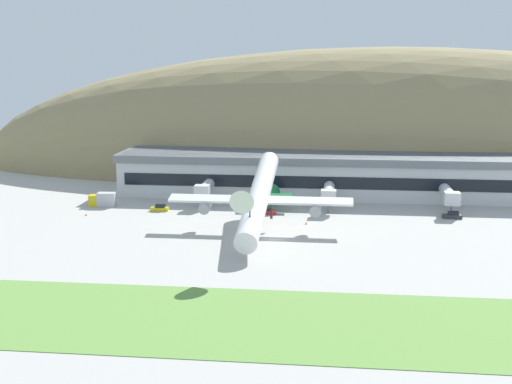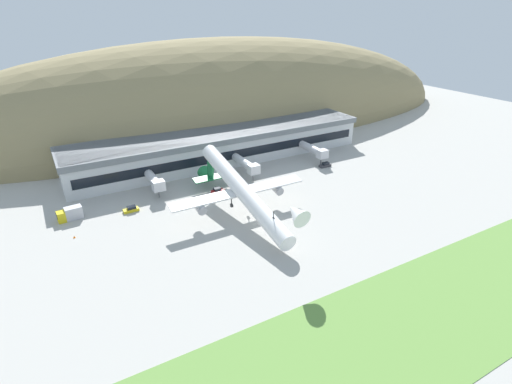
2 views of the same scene
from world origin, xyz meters
name	(u,v)px [view 1 (image 1 of 2)]	position (x,y,z in m)	size (l,w,h in m)	color
ground_plane	(275,240)	(0.00, 0.00, 0.00)	(379.64, 379.64, 0.00)	#ADAAA3
grass_strip_foreground	(247,321)	(0.00, -43.00, 0.04)	(341.67, 26.02, 0.08)	#669342
hill_backdrop	(390,169)	(27.87, 89.35, 0.00)	(263.89, 77.33, 75.03)	#8E7F56
terminal_building	(327,171)	(9.12, 46.37, 6.03)	(105.80, 20.10, 10.65)	silver
jetway_0	(205,188)	(-19.54, 30.41, 3.99)	(3.38, 11.53, 5.43)	silver
jetway_1	(329,192)	(9.79, 29.05, 3.99)	(3.38, 14.08, 5.43)	silver
jetway_2	(449,195)	(36.95, 29.33, 3.99)	(3.38, 13.55, 5.43)	silver
cargo_airplane	(260,197)	(-3.81, 6.56, 7.11)	(37.50, 52.63, 14.20)	white
service_car_0	(452,216)	(36.85, 22.72, 0.64)	(4.24, 1.74, 1.55)	#333338
service_car_1	(268,212)	(-3.64, 21.98, 0.65)	(3.78, 2.16, 1.58)	#B21E1E
service_car_2	(160,208)	(-28.63, 22.82, 0.61)	(4.08, 1.85, 1.48)	gold
fuel_truck	(103,200)	(-43.20, 26.18, 1.55)	(6.32, 2.96, 3.25)	gold
traffic_cone_0	(86,214)	(-43.75, 16.04, 0.28)	(0.52, 0.52, 0.58)	orange
traffic_cone_1	(306,223)	(5.32, 13.58, 0.28)	(0.52, 0.52, 0.58)	orange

